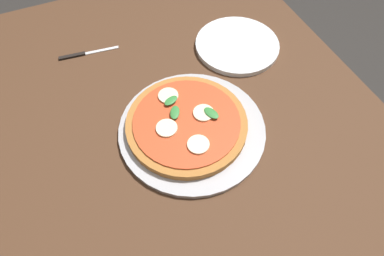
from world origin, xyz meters
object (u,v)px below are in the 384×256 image
object	(u,v)px
pizza	(187,123)
plate_white	(237,45)
knife	(81,54)
serving_tray	(192,129)
dining_table	(198,154)

from	to	relation	value
pizza	plate_white	size ratio (longest dim) A/B	1.19
plate_white	knife	distance (m)	0.44
serving_tray	pizza	distance (m)	0.02
pizza	plate_white	xyz separation A→B (m)	(0.20, -0.24, -0.02)
plate_white	knife	world-z (taller)	plate_white
serving_tray	pizza	xyz separation A→B (m)	(0.01, 0.01, 0.02)
serving_tray	pizza	size ratio (longest dim) A/B	1.22
serving_tray	knife	size ratio (longest dim) A/B	2.07
dining_table	plate_white	world-z (taller)	plate_white
serving_tray	pizza	bearing A→B (deg)	46.18
serving_tray	plate_white	xyz separation A→B (m)	(0.21, -0.23, 0.00)
plate_white	knife	xyz separation A→B (m)	(0.14, 0.41, -0.00)
pizza	plate_white	distance (m)	0.32
dining_table	knife	size ratio (longest dim) A/B	7.82
pizza	dining_table	bearing A→B (deg)	-129.62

